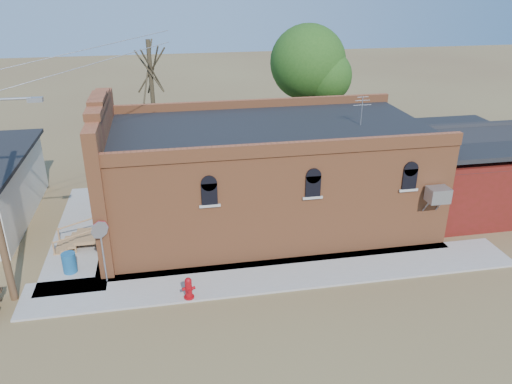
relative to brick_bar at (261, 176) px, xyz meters
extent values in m
plane|color=brown|center=(-1.64, -5.49, -2.34)|extent=(120.00, 120.00, 0.00)
cube|color=#9E9991|center=(-0.14, -4.59, -2.30)|extent=(19.00, 2.20, 0.08)
cube|color=#9E9991|center=(-7.94, 0.51, -2.30)|extent=(2.60, 10.00, 0.08)
cube|color=#A95C33|center=(0.36, 0.01, -0.09)|extent=(14.00, 7.00, 4.50)
cube|color=black|center=(0.36, 0.01, 2.21)|extent=(13.80, 6.80, 0.12)
cube|color=#A95C33|center=(-6.64, 0.01, 0.56)|extent=(0.50, 7.40, 5.80)
cube|color=navy|center=(-6.94, -1.19, 1.66)|extent=(0.08, 1.10, 1.56)
cube|color=#96969B|center=(6.46, -3.94, 0.26)|extent=(0.85, 0.65, 0.60)
cube|color=#51160E|center=(9.86, 0.01, -0.74)|extent=(5.00, 6.00, 3.20)
cylinder|color=#96969B|center=(-8.94, -4.29, 4.86)|extent=(1.80, 0.08, 0.08)
cube|color=#96969B|center=(-7.94, -4.29, 4.81)|extent=(0.45, 0.22, 0.14)
cylinder|color=#403724|center=(-4.64, 7.51, 1.41)|extent=(0.24, 0.24, 7.50)
cylinder|color=#403724|center=(4.36, 8.01, 0.81)|extent=(0.28, 0.28, 6.30)
sphere|color=#214C15|center=(4.36, 8.01, 3.61)|extent=(4.40, 4.40, 4.40)
cylinder|color=#9E090F|center=(-3.68, -5.49, -2.23)|extent=(0.47, 0.47, 0.07)
cylinder|color=#9E090F|center=(-3.68, -5.49, -1.88)|extent=(0.33, 0.33, 0.63)
sphere|color=#9E090F|center=(-3.68, -5.49, -1.55)|extent=(0.25, 0.25, 0.25)
cylinder|color=#9E090F|center=(-3.68, -5.65, -1.87)|extent=(0.16, 0.17, 0.11)
cylinder|color=#9E090F|center=(-3.84, -5.49, -1.87)|extent=(0.17, 0.16, 0.11)
cylinder|color=#9E090F|center=(-3.52, -5.49, -1.87)|extent=(0.17, 0.16, 0.11)
cylinder|color=#96969B|center=(-6.66, -3.88, -1.11)|extent=(0.07, 0.07, 2.30)
cylinder|color=#96969B|center=(-6.66, -3.90, -0.07)|extent=(0.59, 0.42, 0.69)
cylinder|color=#B60A25|center=(-6.66, -3.85, -0.07)|extent=(0.59, 0.42, 0.69)
cylinder|color=#1C598C|center=(-8.10, -2.94, -1.85)|extent=(0.63, 0.63, 0.81)
camera|label=1|loc=(-4.06, -20.47, 8.39)|focal=35.00mm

